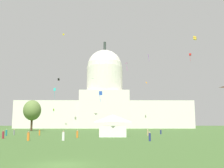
{
  "coord_description": "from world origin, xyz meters",
  "views": [
    {
      "loc": [
        3.42,
        -20.17,
        3.0
      ],
      "look_at": [
        5.11,
        101.3,
        21.44
      ],
      "focal_mm": 42.14,
      "sensor_mm": 36.0,
      "label": 1
    }
  ],
  "objects_px": {
    "event_tent": "(113,126)",
    "kite_yellow_high": "(63,34)",
    "person_white_back_center": "(63,136)",
    "kite_turquoise_low": "(55,90)",
    "kite_gold_mid": "(195,38)",
    "person_grey_aisle_center": "(14,132)",
    "person_orange_front_right": "(28,136)",
    "kite_violet_high": "(148,56)",
    "kite_magenta_mid": "(127,64)",
    "kite_pink_low": "(224,88)",
    "person_maroon_near_tent": "(3,135)",
    "person_navy_back_left": "(150,137)",
    "person_navy_lawn_far_right": "(161,132)",
    "person_tan_edge_west": "(148,133)",
    "kite_green_mid": "(92,79)",
    "capitol_building": "(105,102)",
    "kite_orange_mid": "(146,83)",
    "person_orange_mid_center": "(77,134)",
    "person_orange_mid_left": "(40,133)",
    "kite_red_mid": "(190,55)",
    "tree_west_near": "(32,110)",
    "kite_lime_low": "(54,110)",
    "person_teal_near_tree_east": "(6,133)",
    "kite_black_mid": "(59,79)",
    "kite_blue_low": "(101,94)"
  },
  "relations": [
    {
      "from": "event_tent",
      "to": "kite_yellow_high",
      "type": "distance_m",
      "value": 91.44
    },
    {
      "from": "person_white_back_center",
      "to": "kite_turquoise_low",
      "type": "xyz_separation_m",
      "value": [
        -12.56,
        52.05,
        14.9
      ]
    },
    {
      "from": "kite_gold_mid",
      "to": "person_grey_aisle_center",
      "type": "bearing_deg",
      "value": 120.49
    },
    {
      "from": "person_orange_front_right",
      "to": "kite_violet_high",
      "type": "height_order",
      "value": "kite_violet_high"
    },
    {
      "from": "person_grey_aisle_center",
      "to": "kite_magenta_mid",
      "type": "relative_size",
      "value": 0.48
    },
    {
      "from": "kite_pink_low",
      "to": "person_maroon_near_tent",
      "type": "bearing_deg",
      "value": -155.23
    },
    {
      "from": "person_navy_back_left",
      "to": "person_grey_aisle_center",
      "type": "distance_m",
      "value": 42.7
    },
    {
      "from": "kite_magenta_mid",
      "to": "person_navy_back_left",
      "type": "bearing_deg",
      "value": 144.36
    },
    {
      "from": "person_navy_lawn_far_right",
      "to": "kite_violet_high",
      "type": "relative_size",
      "value": 0.37
    },
    {
      "from": "person_orange_front_right",
      "to": "kite_pink_low",
      "type": "bearing_deg",
      "value": -146.72
    },
    {
      "from": "person_tan_edge_west",
      "to": "kite_turquoise_low",
      "type": "relative_size",
      "value": 0.38
    },
    {
      "from": "person_tan_edge_west",
      "to": "kite_green_mid",
      "type": "distance_m",
      "value": 91.35
    },
    {
      "from": "capitol_building",
      "to": "person_navy_lawn_far_right",
      "type": "xyz_separation_m",
      "value": [
        17.92,
        -104.31,
        -17.01
      ]
    },
    {
      "from": "kite_gold_mid",
      "to": "kite_orange_mid",
      "type": "relative_size",
      "value": 1.27
    },
    {
      "from": "person_orange_mid_center",
      "to": "person_navy_back_left",
      "type": "bearing_deg",
      "value": -12.69
    },
    {
      "from": "person_orange_mid_center",
      "to": "person_maroon_near_tent",
      "type": "height_order",
      "value": "person_maroon_near_tent"
    },
    {
      "from": "person_navy_back_left",
      "to": "person_white_back_center",
      "type": "bearing_deg",
      "value": -18.09
    },
    {
      "from": "person_orange_mid_left",
      "to": "person_orange_mid_center",
      "type": "xyz_separation_m",
      "value": [
        11.28,
        -12.09,
        0.06
      ]
    },
    {
      "from": "capitol_building",
      "to": "kite_yellow_high",
      "type": "bearing_deg",
      "value": -115.14
    },
    {
      "from": "person_tan_edge_west",
      "to": "person_white_back_center",
      "type": "bearing_deg",
      "value": 95.4
    },
    {
      "from": "person_white_back_center",
      "to": "kite_magenta_mid",
      "type": "bearing_deg",
      "value": 15.37
    },
    {
      "from": "person_orange_mid_left",
      "to": "kite_red_mid",
      "type": "xyz_separation_m",
      "value": [
        50.8,
        31.75,
        29.77
      ]
    },
    {
      "from": "person_navy_back_left",
      "to": "person_grey_aisle_center",
      "type": "bearing_deg",
      "value": -50.71
    },
    {
      "from": "tree_west_near",
      "to": "person_orange_mid_left",
      "type": "relative_size",
      "value": 8.67
    },
    {
      "from": "person_tan_edge_west",
      "to": "person_maroon_near_tent",
      "type": "height_order",
      "value": "person_maroon_near_tent"
    },
    {
      "from": "kite_lime_low",
      "to": "kite_green_mid",
      "type": "xyz_separation_m",
      "value": [
        19.39,
        12.98,
        18.79
      ]
    },
    {
      "from": "person_white_back_center",
      "to": "kite_violet_high",
      "type": "height_order",
      "value": "kite_violet_high"
    },
    {
      "from": "person_navy_back_left",
      "to": "kite_red_mid",
      "type": "height_order",
      "value": "kite_red_mid"
    },
    {
      "from": "person_white_back_center",
      "to": "kite_magenta_mid",
      "type": "xyz_separation_m",
      "value": [
        16.77,
        68.92,
        29.2
      ]
    },
    {
      "from": "person_teal_near_tree_east",
      "to": "kite_black_mid",
      "type": "relative_size",
      "value": 1.22
    },
    {
      "from": "person_orange_mid_left",
      "to": "person_maroon_near_tent",
      "type": "height_order",
      "value": "person_maroon_near_tent"
    },
    {
      "from": "person_white_back_center",
      "to": "person_navy_lawn_far_right",
      "type": "xyz_separation_m",
      "value": [
        23.38,
        28.77,
        -0.13
      ]
    },
    {
      "from": "kite_red_mid",
      "to": "person_grey_aisle_center",
      "type": "bearing_deg",
      "value": 66.41
    },
    {
      "from": "person_grey_aisle_center",
      "to": "kite_turquoise_low",
      "type": "xyz_separation_m",
      "value": [
        5.2,
        26.88,
        14.98
      ]
    },
    {
      "from": "person_navy_back_left",
      "to": "kite_turquoise_low",
      "type": "bearing_deg",
      "value": -74.18
    },
    {
      "from": "kite_pink_low",
      "to": "kite_magenta_mid",
      "type": "bearing_deg",
      "value": 124.76
    },
    {
      "from": "person_orange_front_right",
      "to": "person_tan_edge_west",
      "type": "distance_m",
      "value": 31.31
    },
    {
      "from": "person_teal_near_tree_east",
      "to": "kite_lime_low",
      "type": "relative_size",
      "value": 0.68
    },
    {
      "from": "person_maroon_near_tent",
      "to": "kite_turquoise_low",
      "type": "relative_size",
      "value": 0.4
    },
    {
      "from": "person_orange_front_right",
      "to": "person_navy_lawn_far_right",
      "type": "xyz_separation_m",
      "value": [
        29.62,
        29.03,
        -0.1
      ]
    },
    {
      "from": "person_white_back_center",
      "to": "person_orange_front_right",
      "type": "distance_m",
      "value": 6.24
    },
    {
      "from": "kite_blue_low",
      "to": "person_teal_near_tree_east",
      "type": "bearing_deg",
      "value": 34.23
    },
    {
      "from": "person_orange_front_right",
      "to": "kite_orange_mid",
      "type": "distance_m",
      "value": 115.72
    },
    {
      "from": "person_white_back_center",
      "to": "kite_green_mid",
      "type": "relative_size",
      "value": 1.02
    },
    {
      "from": "person_orange_mid_center",
      "to": "person_orange_mid_left",
      "type": "bearing_deg",
      "value": 159.18
    },
    {
      "from": "person_teal_near_tree_east",
      "to": "kite_violet_high",
      "type": "distance_m",
      "value": 78.81
    },
    {
      "from": "kite_lime_low",
      "to": "kite_orange_mid",
      "type": "bearing_deg",
      "value": -80.01
    },
    {
      "from": "event_tent",
      "to": "person_tan_edge_west",
      "type": "distance_m",
      "value": 10.85
    },
    {
      "from": "person_grey_aisle_center",
      "to": "kite_red_mid",
      "type": "bearing_deg",
      "value": -59.48
    },
    {
      "from": "kite_lime_low",
      "to": "kite_yellow_high",
      "type": "bearing_deg",
      "value": -134.9
    }
  ]
}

